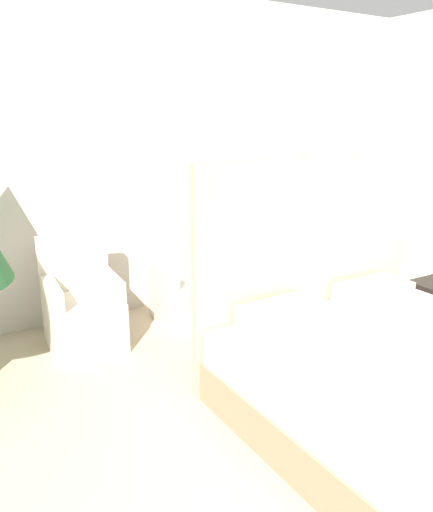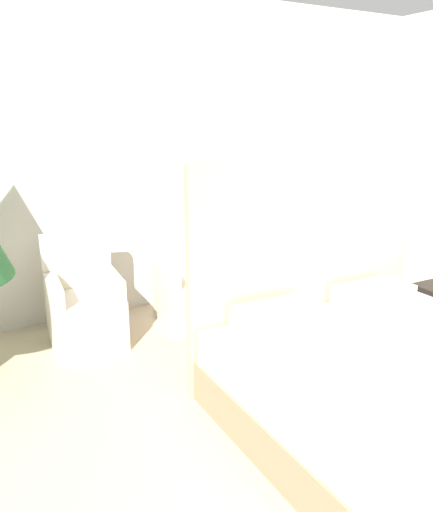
{
  "view_description": "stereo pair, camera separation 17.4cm",
  "coord_description": "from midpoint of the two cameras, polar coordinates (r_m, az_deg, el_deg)",
  "views": [
    {
      "loc": [
        -2.15,
        -0.3,
        1.82
      ],
      "look_at": [
        -0.22,
        2.89,
        0.77
      ],
      "focal_mm": 35.0,
      "sensor_mm": 36.0,
      "label": 1
    },
    {
      "loc": [
        -2.0,
        -0.39,
        1.82
      ],
      "look_at": [
        -0.22,
        2.89,
        0.77
      ],
      "focal_mm": 35.0,
      "sensor_mm": 36.0,
      "label": 2
    }
  ],
  "objects": [
    {
      "name": "armchair_near_window_left",
      "position": [
        4.24,
        -16.16,
        -6.26
      ],
      "size": [
        0.61,
        0.64,
        0.88
      ],
      "rotation": [
        0.0,
        0.0,
        -0.07
      ],
      "color": "beige",
      "rests_on": "ground_plane"
    },
    {
      "name": "wall_back",
      "position": [
        4.88,
        -6.07,
        11.35
      ],
      "size": [
        10.0,
        0.06,
        2.9
      ],
      "color": "silver",
      "rests_on": "ground_plane"
    },
    {
      "name": "armchair_near_window_right",
      "position": [
        4.55,
        -4.41,
        -4.12
      ],
      "size": [
        0.63,
        0.66,
        0.88
      ],
      "rotation": [
        0.0,
        0.0,
        -0.11
      ],
      "color": "beige",
      "rests_on": "ground_plane"
    },
    {
      "name": "bed",
      "position": [
        3.25,
        19.53,
        -13.14
      ],
      "size": [
        1.93,
        2.02,
        1.55
      ],
      "color": "#8C7A5B",
      "rests_on": "ground_plane"
    }
  ]
}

